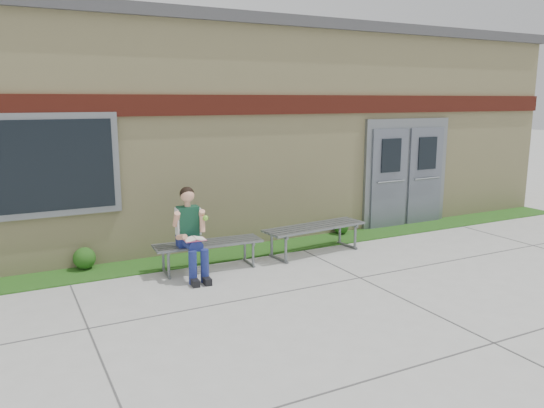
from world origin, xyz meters
TOP-DOWN VIEW (x-y plane):
  - ground at (0.00, 0.00)m, footprint 80.00×80.00m
  - grass_strip at (0.00, 2.60)m, footprint 16.00×0.80m
  - school_building at (-0.00, 5.99)m, footprint 16.20×6.22m
  - bench_left at (-0.91, 1.98)m, footprint 1.76×0.60m
  - bench_right at (1.09, 1.98)m, footprint 1.97×0.73m
  - girl at (-1.26, 1.77)m, footprint 0.50×0.85m
  - shrub_mid at (-2.69, 2.85)m, footprint 0.35×0.35m
  - shrub_east at (2.27, 2.85)m, footprint 0.31×0.31m

SIDE VIEW (x-z plane):
  - ground at x=0.00m, z-range 0.00..0.00m
  - grass_strip at x=0.00m, z-range 0.00..0.02m
  - shrub_east at x=2.27m, z-range 0.02..0.33m
  - shrub_mid at x=-2.69m, z-range 0.02..0.37m
  - bench_left at x=-0.91m, z-range 0.12..0.57m
  - bench_right at x=1.09m, z-range 0.14..0.64m
  - girl at x=-1.26m, z-range 0.02..1.41m
  - school_building at x=0.00m, z-range 0.00..4.20m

